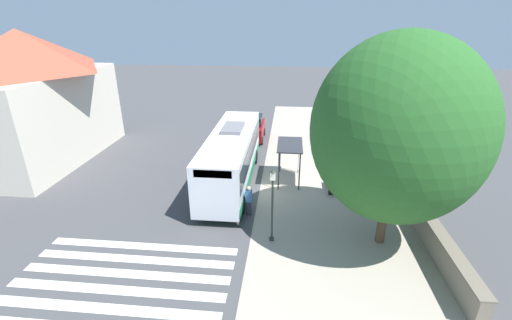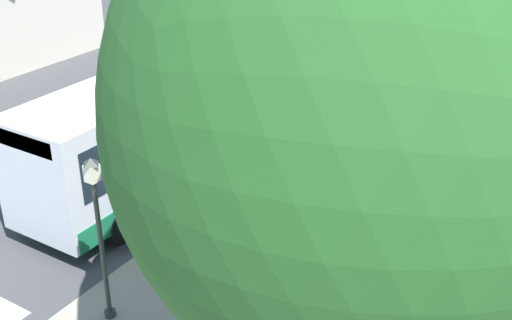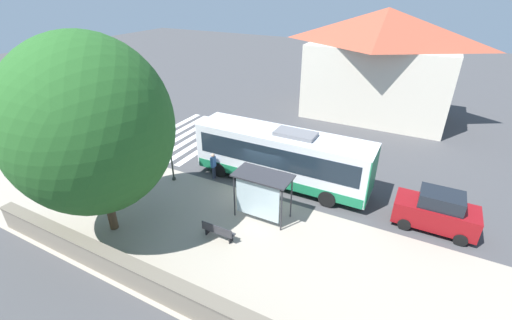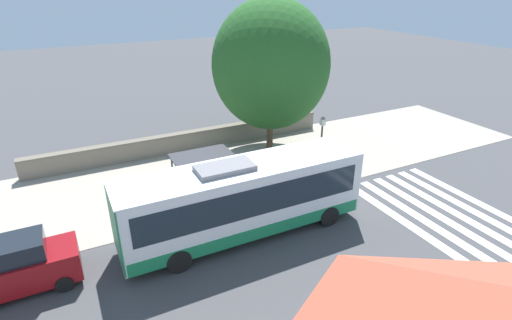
% 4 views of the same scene
% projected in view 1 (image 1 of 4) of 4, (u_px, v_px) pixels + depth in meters
% --- Properties ---
extents(ground_plane, '(120.00, 120.00, 0.00)m').
position_uv_depth(ground_plane, '(260.00, 188.00, 21.86)').
color(ground_plane, '#424244').
rests_on(ground_plane, ground).
extents(sidewalk_plaza, '(9.00, 44.00, 0.02)m').
position_uv_depth(sidewalk_plaza, '(331.00, 191.00, 21.45)').
color(sidewalk_plaza, '#9E9384').
rests_on(sidewalk_plaza, ground).
extents(crosswalk_stripes, '(9.00, 5.25, 0.01)m').
position_uv_depth(crosswalk_stripes, '(121.00, 281.00, 14.09)').
color(crosswalk_stripes, silver).
rests_on(crosswalk_stripes, ground).
extents(stone_wall, '(0.60, 20.00, 1.28)m').
position_uv_depth(stone_wall, '(400.00, 185.00, 20.84)').
color(stone_wall, slate).
rests_on(stone_wall, ground).
extents(background_building, '(7.58, 12.68, 9.42)m').
position_uv_depth(background_building, '(31.00, 96.00, 24.67)').
color(background_building, beige).
rests_on(background_building, ground).
extents(bus, '(2.66, 10.89, 3.60)m').
position_uv_depth(bus, '(232.00, 156.00, 21.96)').
color(bus, silver).
rests_on(bus, ground).
extents(bus_shelter, '(1.59, 3.02, 2.59)m').
position_uv_depth(bus_shelter, '(292.00, 151.00, 22.03)').
color(bus_shelter, '#2D2D33').
rests_on(bus_shelter, ground).
extents(pedestrian, '(0.34, 0.24, 1.78)m').
position_uv_depth(pedestrian, '(249.00, 198.00, 18.44)').
color(pedestrian, '#2D3347').
rests_on(pedestrian, ground).
extents(bench, '(0.40, 1.72, 0.88)m').
position_uv_depth(bench, '(331.00, 183.00, 21.41)').
color(bench, '#333338').
rests_on(bench, ground).
extents(street_lamp_near, '(0.28, 0.28, 3.79)m').
position_uv_depth(street_lamp_near, '(272.00, 200.00, 15.85)').
color(street_lamp_near, '#2D332D').
rests_on(street_lamp_near, ground).
extents(shade_tree, '(7.37, 7.37, 9.72)m').
position_uv_depth(shade_tree, '(397.00, 130.00, 14.46)').
color(shade_tree, brown).
rests_on(shade_tree, ground).
extents(parked_car_behind_bus, '(1.88, 3.92, 2.12)m').
position_uv_depth(parked_car_behind_bus, '(253.00, 128.00, 30.30)').
color(parked_car_behind_bus, maroon).
rests_on(parked_car_behind_bus, ground).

